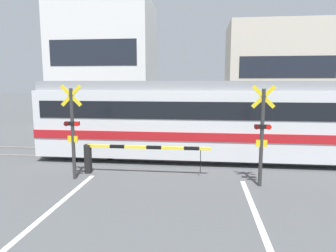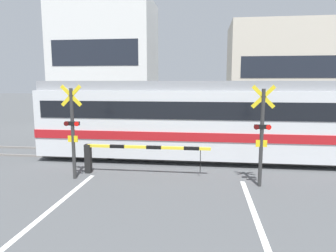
{
  "view_description": "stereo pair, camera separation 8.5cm",
  "coord_description": "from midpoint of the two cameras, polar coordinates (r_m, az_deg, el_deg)",
  "views": [
    {
      "loc": [
        1.16,
        -0.06,
        3.06
      ],
      "look_at": [
        0.0,
        9.88,
        1.6
      ],
      "focal_mm": 32.0,
      "sensor_mm": 36.0,
      "label": 1
    },
    {
      "loc": [
        1.25,
        -0.05,
        3.06
      ],
      "look_at": [
        0.0,
        9.88,
        1.6
      ],
      "focal_mm": 32.0,
      "sensor_mm": 36.0,
      "label": 2
    }
  ],
  "objects": [
    {
      "name": "building_left_of_street",
      "position": [
        25.84,
        -12.1,
        11.9
      ],
      "size": [
        7.92,
        5.36,
        9.54
      ],
      "color": "white",
      "rests_on": "ground_plane"
    },
    {
      "name": "crossing_barrier_near",
      "position": [
        10.13,
        -8.96,
        -5.02
      ],
      "size": [
        4.22,
        0.2,
        1.0
      ],
      "color": "black",
      "rests_on": "ground_plane"
    },
    {
      "name": "crossing_signal_right",
      "position": [
        9.1,
        17.22,
        -1.0
      ],
      "size": [
        0.68,
        0.15,
        2.99
      ],
      "color": "#333333",
      "rests_on": "ground_plane"
    },
    {
      "name": "rail_track_near",
      "position": [
        11.78,
        0.58,
        -6.55
      ],
      "size": [
        50.0,
        0.1,
        0.08
      ],
      "color": "gray",
      "rests_on": "ground_plane"
    },
    {
      "name": "rail_track_far",
      "position": [
        13.16,
        1.25,
        -4.96
      ],
      "size": [
        50.0,
        0.1,
        0.08
      ],
      "color": "gray",
      "rests_on": "ground_plane"
    },
    {
      "name": "commuter_train",
      "position": [
        12.15,
        10.36,
        1.6
      ],
      "size": [
        14.53,
        2.89,
        3.12
      ],
      "color": "silver",
      "rests_on": "ground_plane"
    },
    {
      "name": "crossing_signal_left",
      "position": [
        9.83,
        -17.96,
        -0.36
      ],
      "size": [
        0.68,
        0.15,
        2.99
      ],
      "color": "#333333",
      "rests_on": "ground_plane"
    },
    {
      "name": "crossing_barrier_far",
      "position": [
        15.37,
        7.65,
        -0.45
      ],
      "size": [
        4.22,
        0.2,
        1.0
      ],
      "color": "black",
      "rests_on": "ground_plane"
    },
    {
      "name": "pedestrian",
      "position": [
        19.09,
        3.19,
        2.14
      ],
      "size": [
        0.38,
        0.23,
        1.76
      ],
      "color": "#33384C",
      "rests_on": "ground_plane"
    },
    {
      "name": "building_right_of_street",
      "position": [
        25.11,
        20.02,
        9.36
      ],
      "size": [
        7.7,
        5.36,
        7.49
      ],
      "color": "beige",
      "rests_on": "ground_plane"
    }
  ]
}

